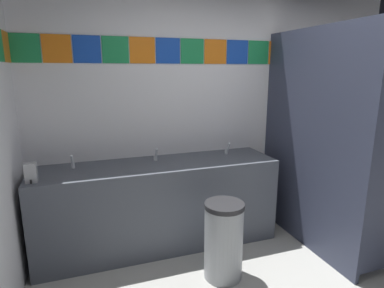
{
  "coord_description": "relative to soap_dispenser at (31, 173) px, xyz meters",
  "views": [
    {
      "loc": [
        -1.48,
        -1.41,
        1.73
      ],
      "look_at": [
        -0.59,
        1.17,
        1.09
      ],
      "focal_mm": 29.79,
      "sensor_mm": 36.0,
      "label": 1
    }
  ],
  "objects": [
    {
      "name": "faucet_right",
      "position": [
        1.85,
        0.27,
        -0.03
      ],
      "size": [
        0.04,
        0.1,
        0.14
      ],
      "color": "silver",
      "rests_on": "vanity_counter"
    },
    {
      "name": "vanity_counter",
      "position": [
        1.08,
        0.18,
        -0.49
      ],
      "size": [
        2.31,
        0.6,
        0.85
      ],
      "color": "#4C515B",
      "rests_on": "ground_plane"
    },
    {
      "name": "trash_bin",
      "position": [
        1.46,
        -0.51,
        -0.59
      ],
      "size": [
        0.33,
        0.33,
        0.67
      ],
      "color": "#999EA3",
      "rests_on": "ground_plane"
    },
    {
      "name": "faucet_left",
      "position": [
        0.31,
        0.27,
        -0.03
      ],
      "size": [
        0.04,
        0.1,
        0.14
      ],
      "color": "silver",
      "rests_on": "vanity_counter"
    },
    {
      "name": "toilet",
      "position": [
        2.91,
        0.04,
        -0.62
      ],
      "size": [
        0.39,
        0.49,
        0.74
      ],
      "color": "white",
      "rests_on": "ground_plane"
    },
    {
      "name": "soap_dispenser",
      "position": [
        0.0,
        0.0,
        0.0
      ],
      "size": [
        0.09,
        0.09,
        0.16
      ],
      "color": "#B7BABF",
      "rests_on": "vanity_counter"
    },
    {
      "name": "stall_divider",
      "position": [
        2.62,
        -0.51,
        0.13
      ],
      "size": [
        0.92,
        1.46,
        2.11
      ],
      "color": "#33384C",
      "rests_on": "ground_plane"
    },
    {
      "name": "faucet_center",
      "position": [
        1.08,
        0.27,
        -0.03
      ],
      "size": [
        0.04,
        0.1,
        0.14
      ],
      "color": "silver",
      "rests_on": "vanity_counter"
    },
    {
      "name": "wall_back",
      "position": [
        1.91,
        0.52,
        0.43
      ],
      "size": [
        4.07,
        0.09,
        2.7
      ],
      "color": "silver",
      "rests_on": "ground_plane"
    }
  ]
}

